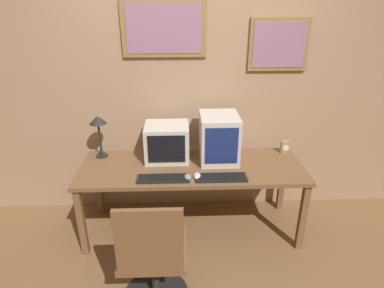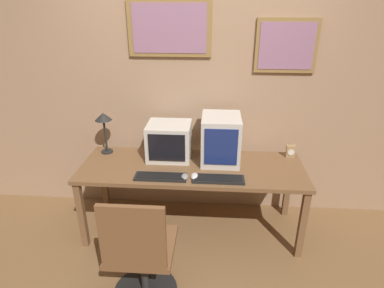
# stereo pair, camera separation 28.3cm
# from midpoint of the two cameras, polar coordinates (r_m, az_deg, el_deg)

# --- Properties ---
(ground_plane) EXTENTS (14.00, 14.00, 0.00)m
(ground_plane) POSITION_cam_midpoint_polar(r_m,az_deg,el_deg) (2.81, -2.57, -23.42)
(ground_plane) COLOR brown
(wall_back) EXTENTS (8.00, 0.08, 2.60)m
(wall_back) POSITION_cam_midpoint_polar(r_m,az_deg,el_deg) (3.15, -2.87, 9.96)
(wall_back) COLOR tan
(wall_back) RESTS_ON ground_plane
(desk) EXTENTS (2.02, 0.71, 0.70)m
(desk) POSITION_cam_midpoint_polar(r_m,az_deg,el_deg) (2.95, -2.75, -5.11)
(desk) COLOR brown
(desk) RESTS_ON ground_plane
(monitor_left) EXTENTS (0.40, 0.35, 0.34)m
(monitor_left) POSITION_cam_midpoint_polar(r_m,az_deg,el_deg) (3.01, -7.13, 0.31)
(monitor_left) COLOR beige
(monitor_left) RESTS_ON desk
(monitor_right) EXTENTS (0.35, 0.41, 0.44)m
(monitor_right) POSITION_cam_midpoint_polar(r_m,az_deg,el_deg) (2.95, 2.09, 1.05)
(monitor_right) COLOR beige
(monitor_right) RESTS_ON desk
(keyboard_main) EXTENTS (0.44, 0.14, 0.03)m
(keyboard_main) POSITION_cam_midpoint_polar(r_m,az_deg,el_deg) (2.72, -8.11, -6.15)
(keyboard_main) COLOR black
(keyboard_main) RESTS_ON desk
(keyboard_side) EXTENTS (0.43, 0.14, 0.03)m
(keyboard_side) POSITION_cam_midpoint_polar(r_m,az_deg,el_deg) (2.71, 2.24, -6.04)
(keyboard_side) COLOR black
(keyboard_side) RESTS_ON desk
(mouse_near_keyboard) EXTENTS (0.06, 0.12, 0.03)m
(mouse_near_keyboard) POSITION_cam_midpoint_polar(r_m,az_deg,el_deg) (2.72, -2.01, -5.81)
(mouse_near_keyboard) COLOR silver
(mouse_near_keyboard) RESTS_ON desk
(mouse_far_corner) EXTENTS (0.06, 0.11, 0.03)m
(mouse_far_corner) POSITION_cam_midpoint_polar(r_m,az_deg,el_deg) (2.71, -3.83, -5.99)
(mouse_far_corner) COLOR gray
(mouse_far_corner) RESTS_ON desk
(desk_clock) EXTENTS (0.08, 0.05, 0.12)m
(desk_clock) POSITION_cam_midpoint_polar(r_m,az_deg,el_deg) (3.24, 13.85, -0.57)
(desk_clock) COLOR #A38456
(desk_clock) RESTS_ON desk
(desk_lamp) EXTENTS (0.16, 0.16, 0.41)m
(desk_lamp) POSITION_cam_midpoint_polar(r_m,az_deg,el_deg) (3.13, -18.85, 3.24)
(desk_lamp) COLOR black
(desk_lamp) RESTS_ON desk
(office_chair) EXTENTS (0.49, 0.49, 0.95)m
(office_chair) POSITION_cam_midpoint_polar(r_m,az_deg,el_deg) (2.41, -10.44, -19.98)
(office_chair) COLOR black
(office_chair) RESTS_ON ground_plane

